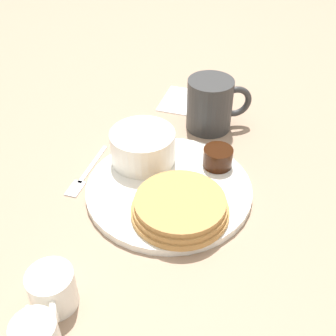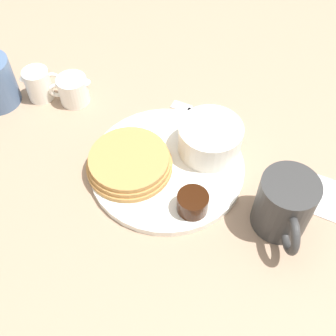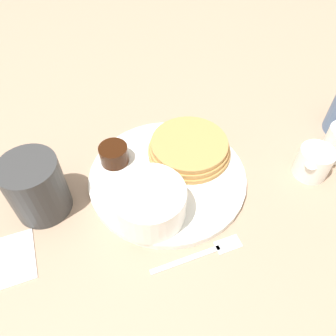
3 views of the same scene
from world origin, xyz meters
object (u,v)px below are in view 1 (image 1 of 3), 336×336
object	(u,v)px
plate	(169,189)
bowl	(143,146)
coffee_mug	(213,105)
creamer_pitcher_near	(53,289)
fork	(84,175)

from	to	relation	value
plate	bowl	world-z (taller)	bowl
plate	coffee_mug	bearing A→B (deg)	178.09
bowl	coffee_mug	size ratio (longest dim) A/B	0.97
bowl	coffee_mug	distance (m)	0.17
creamer_pitcher_near	fork	xyz separation A→B (m)	(-0.21, -0.09, -0.02)
coffee_mug	fork	xyz separation A→B (m)	(0.21, -0.15, -0.05)
bowl	fork	distance (m)	0.11
plate	fork	bearing A→B (deg)	-82.67
creamer_pitcher_near	coffee_mug	bearing A→B (deg)	172.42
bowl	fork	world-z (taller)	bowl
coffee_mug	creamer_pitcher_near	size ratio (longest dim) A/B	1.61
creamer_pitcher_near	fork	distance (m)	0.23
coffee_mug	creamer_pitcher_near	bearing A→B (deg)	-7.58
coffee_mug	fork	bearing A→B (deg)	-34.34
creamer_pitcher_near	fork	size ratio (longest dim) A/B	0.49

